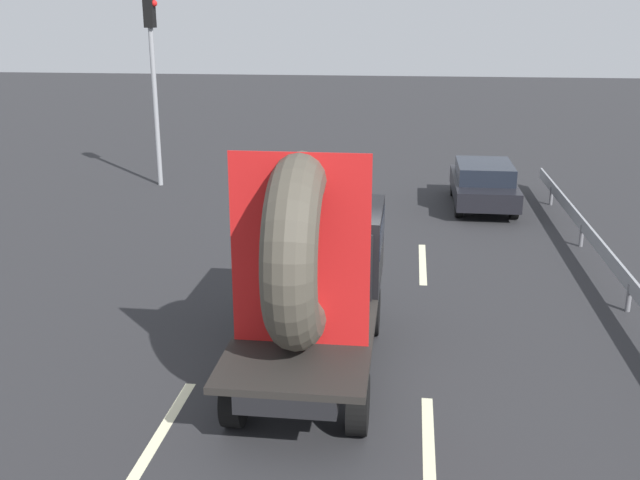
{
  "coord_description": "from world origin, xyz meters",
  "views": [
    {
      "loc": [
        1.2,
        -10.7,
        5.44
      ],
      "look_at": [
        -0.21,
        0.71,
        1.89
      ],
      "focal_mm": 40.92,
      "sensor_mm": 36.0,
      "label": 1
    }
  ],
  "objects": [
    {
      "name": "ground_plane",
      "position": [
        0.0,
        0.0,
        0.0
      ],
      "size": [
        120.0,
        120.0,
        0.0
      ],
      "primitive_type": "plane",
      "color": "#28282B"
    },
    {
      "name": "flatbed_truck",
      "position": [
        -0.21,
        -0.01,
        1.76
      ],
      "size": [
        2.02,
        5.24,
        3.75
      ],
      "color": "black",
      "rests_on": "ground_plane"
    },
    {
      "name": "distant_sedan",
      "position": [
        3.4,
        10.76,
        0.71
      ],
      "size": [
        1.75,
        4.08,
        1.33
      ],
      "color": "black",
      "rests_on": "ground_plane"
    },
    {
      "name": "traffic_light",
      "position": [
        -7.05,
        12.4,
        3.89
      ],
      "size": [
        0.42,
        0.36,
        5.98
      ],
      "color": "gray",
      "rests_on": "ground_plane"
    },
    {
      "name": "guardrail",
      "position": [
        5.47,
        5.0,
        0.53
      ],
      "size": [
        0.1,
        16.64,
        0.71
      ],
      "color": "gray",
      "rests_on": "ground_plane"
    },
    {
      "name": "lane_dash_left_near",
      "position": [
        -2.02,
        -2.42,
        0.0
      ],
      "size": [
        0.16,
        2.96,
        0.01
      ],
      "primitive_type": "cube",
      "rotation": [
        0.0,
        0.0,
        1.57
      ],
      "color": "beige",
      "rests_on": "ground_plane"
    },
    {
      "name": "lane_dash_left_far",
      "position": [
        -2.02,
        5.23,
        0.0
      ],
      "size": [
        0.16,
        2.37,
        0.01
      ],
      "primitive_type": "cube",
      "rotation": [
        0.0,
        0.0,
        1.57
      ],
      "color": "beige",
      "rests_on": "ground_plane"
    },
    {
      "name": "lane_dash_right_near",
      "position": [
        1.59,
        -2.16,
        0.0
      ],
      "size": [
        0.16,
        2.45,
        0.01
      ],
      "primitive_type": "cube",
      "rotation": [
        0.0,
        0.0,
        1.57
      ],
      "color": "beige",
      "rests_on": "ground_plane"
    },
    {
      "name": "lane_dash_right_far",
      "position": [
        1.59,
        5.28,
        0.0
      ],
      "size": [
        0.16,
        2.86,
        0.01
      ],
      "primitive_type": "cube",
      "rotation": [
        0.0,
        0.0,
        1.57
      ],
      "color": "beige",
      "rests_on": "ground_plane"
    }
  ]
}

